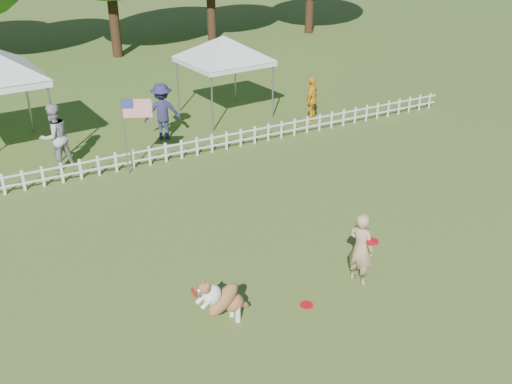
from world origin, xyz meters
The scene contains 10 objects.
ground centered at (0.00, 0.00, 0.00)m, with size 120.00×120.00×0.00m, color #35541A.
picket_fence centered at (0.00, 7.00, 0.30)m, with size 22.00×0.08×0.60m, color silver, non-canonical shape.
handler centered at (1.44, -0.59, 0.77)m, with size 0.56×0.37×1.54m, color tan.
dog centered at (-1.49, -0.47, 0.54)m, with size 1.04×0.35×1.07m, color brown, non-canonical shape.
frisbee_on_turf centered at (0.09, -0.76, 0.01)m, with size 0.25×0.25×0.02m, color red.
canopy_tent_right centered at (3.72, 10.08, 1.39)m, with size 2.69×2.69×2.78m, color silver, non-canonical shape.
flag_pole centered at (-0.99, 6.72, 1.12)m, with size 0.86×0.09×2.24m, color gray, non-canonical shape.
spectator_a centered at (-2.61, 8.11, 0.95)m, with size 0.92×0.72×1.90m, color #A0A1A5.
spectator_b centered at (0.90, 8.89, 0.91)m, with size 1.18×0.68×1.83m, color #222148.
spectator_c centered at (5.99, 7.88, 0.81)m, with size 0.95×0.40×1.62m, color orange.
Camera 1 is at (-4.97, -7.91, 6.72)m, focal length 40.00 mm.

